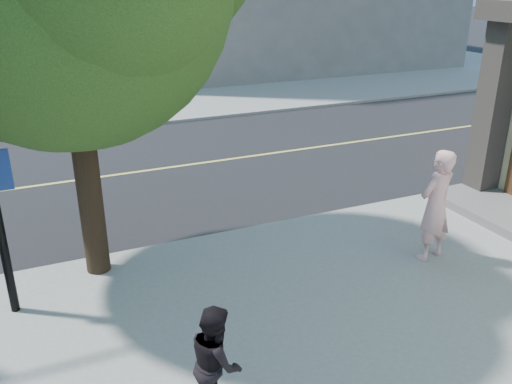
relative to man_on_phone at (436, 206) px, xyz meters
name	(u,v)px	position (x,y,z in m)	size (l,w,h in m)	color
ground	(40,273)	(-6.53, 2.48, -1.14)	(140.00, 140.00, 0.00)	black
road_ew	(28,187)	(-6.53, 6.98, -1.14)	(140.00, 9.00, 0.01)	black
sidewalk_ne	(254,60)	(6.97, 23.98, -1.08)	(29.00, 25.00, 0.12)	gray
man_on_phone	(436,206)	(0.00, 0.00, 0.00)	(0.74, 0.49, 2.04)	#F8AFAB
pedestrian	(216,362)	(-4.81, -1.99, -0.29)	(0.71, 0.55, 1.46)	black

